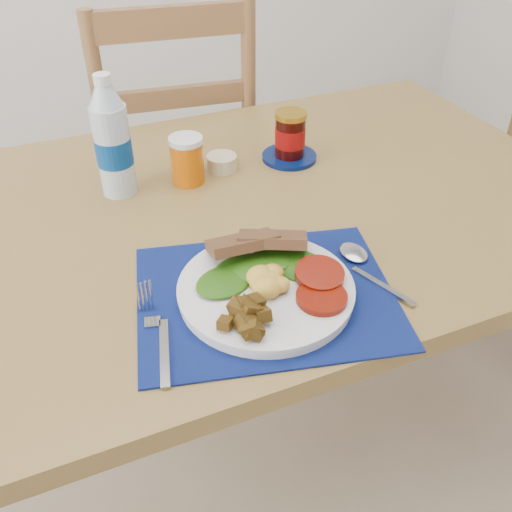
{
  "coord_description": "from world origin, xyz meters",
  "views": [
    {
      "loc": [
        -0.37,
        -0.69,
        1.36
      ],
      "look_at": [
        -0.08,
        -0.03,
        0.8
      ],
      "focal_mm": 40.0,
      "sensor_mm": 36.0,
      "label": 1
    }
  ],
  "objects": [
    {
      "name": "ground",
      "position": [
        0.0,
        0.0,
        0.0
      ],
      "size": [
        4.0,
        4.0,
        0.0
      ],
      "primitive_type": "plane",
      "color": "gray",
      "rests_on": "ground"
    },
    {
      "name": "table",
      "position": [
        0.0,
        0.2,
        0.67
      ],
      "size": [
        1.4,
        0.9,
        0.75
      ],
      "color": "brown",
      "rests_on": "ground"
    },
    {
      "name": "chair_far",
      "position": [
        0.03,
        0.85,
        0.61
      ],
      "size": [
        0.51,
        0.49,
        1.23
      ],
      "rotation": [
        0.0,
        0.0,
        3.02
      ],
      "color": "brown",
      "rests_on": "ground"
    },
    {
      "name": "placemat",
      "position": [
        -0.08,
        -0.07,
        0.75
      ],
      "size": [
        0.47,
        0.4,
        0.0
      ],
      "primitive_type": "cube",
      "rotation": [
        0.0,
        0.0,
        -0.23
      ],
      "color": "black",
      "rests_on": "table"
    },
    {
      "name": "breakfast_plate",
      "position": [
        -0.09,
        -0.07,
        0.77
      ],
      "size": [
        0.28,
        0.28,
        0.07
      ],
      "rotation": [
        0.0,
        0.0,
        -0.2
      ],
      "color": "silver",
      "rests_on": "placemat"
    },
    {
      "name": "fork",
      "position": [
        -0.27,
        -0.09,
        0.76
      ],
      "size": [
        0.05,
        0.19,
        0.0
      ],
      "rotation": [
        0.0,
        0.0,
        -0.25
      ],
      "color": "#B2B5BA",
      "rests_on": "placemat"
    },
    {
      "name": "spoon",
      "position": [
        0.1,
        -0.06,
        0.76
      ],
      "size": [
        0.05,
        0.18,
        0.01
      ],
      "rotation": [
        0.0,
        0.0,
        0.34
      ],
      "color": "#B2B5BA",
      "rests_on": "placemat"
    },
    {
      "name": "water_bottle",
      "position": [
        -0.23,
        0.35,
        0.86
      ],
      "size": [
        0.07,
        0.07,
        0.25
      ],
      "color": "#ADBFCC",
      "rests_on": "table"
    },
    {
      "name": "juice_glass",
      "position": [
        -0.08,
        0.33,
        0.8
      ],
      "size": [
        0.07,
        0.07,
        0.09
      ],
      "primitive_type": "cylinder",
      "color": "#C65605",
      "rests_on": "table"
    },
    {
      "name": "ramekin",
      "position": [
        -0.0,
        0.35,
        0.77
      ],
      "size": [
        0.07,
        0.07,
        0.03
      ],
      "primitive_type": "cylinder",
      "color": "beige",
      "rests_on": "table"
    },
    {
      "name": "jam_on_saucer",
      "position": [
        0.16,
        0.34,
        0.8
      ],
      "size": [
        0.12,
        0.12,
        0.11
      ],
      "color": "#04144A",
      "rests_on": "table"
    }
  ]
}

